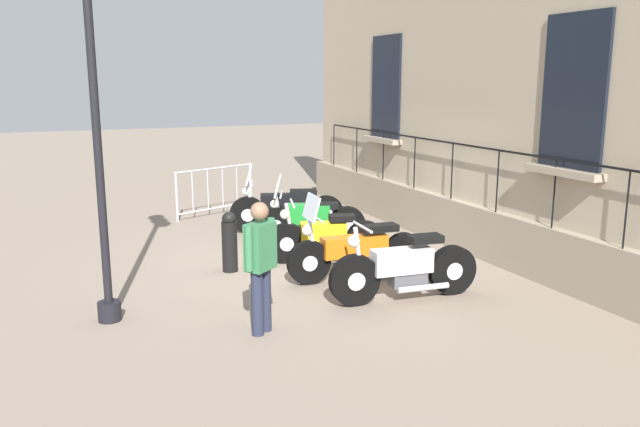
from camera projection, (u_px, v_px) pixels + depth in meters
name	position (u px, v px, depth m)	size (l,w,h in m)	color
ground_plane	(324.00, 261.00, 10.41)	(60.00, 60.00, 0.00)	gray
building_facade	(476.00, 59.00, 10.85)	(0.82, 11.56, 6.74)	tan
motorcycle_black	(286.00, 209.00, 12.31)	(2.13, 0.95, 1.31)	black
motorcycle_green	(310.00, 220.00, 11.41)	(1.85, 0.96, 1.24)	black
motorcycle_yellow	(326.00, 238.00, 10.33)	(1.90, 0.83, 0.99)	black
motorcycle_orange	(356.00, 251.00, 9.39)	(2.15, 0.61, 1.31)	black
motorcycle_white	(404.00, 269.00, 8.52)	(2.12, 0.60, 1.06)	black
lamppost	(87.00, 0.00, 7.08)	(0.35, 1.05, 4.98)	black
crowd_barrier	(215.00, 189.00, 13.84)	(1.87, 0.79, 1.05)	#B7B7BF
bollard	(230.00, 242.00, 9.78)	(0.24, 0.24, 0.93)	black
pedestrian_standing	(260.00, 261.00, 7.31)	(0.45, 0.39, 1.56)	#23283D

